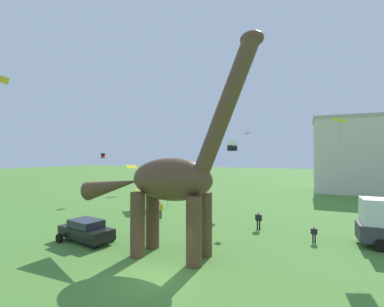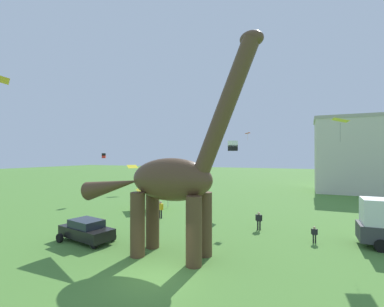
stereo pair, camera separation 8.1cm
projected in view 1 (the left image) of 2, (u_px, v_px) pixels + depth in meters
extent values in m
plane|color=#4C7F33|center=(153.00, 278.00, 13.35)|extent=(240.00, 240.00, 0.00)
cylinder|color=#513823|center=(205.00, 224.00, 16.40)|extent=(0.89, 0.89, 3.84)
cylinder|color=#513823|center=(194.00, 231.00, 14.84)|extent=(0.89, 0.89, 3.84)
cylinder|color=#513823|center=(153.00, 218.00, 17.85)|extent=(0.89, 0.89, 3.84)
cylinder|color=#513823|center=(138.00, 224.00, 16.29)|extent=(0.89, 0.89, 3.84)
ellipsoid|color=#513823|center=(171.00, 179.00, 16.36)|extent=(5.26, 2.27, 2.59)
cylinder|color=#513823|center=(226.00, 107.00, 15.05)|extent=(3.78, 0.97, 7.49)
ellipsoid|color=#513823|center=(252.00, 39.00, 14.51)|extent=(1.30, 0.81, 0.89)
cone|color=#513823|center=(113.00, 186.00, 18.09)|extent=(4.62, 1.30, 2.19)
cube|color=black|center=(86.00, 232.00, 19.01)|extent=(4.47, 2.59, 0.72)
cube|color=#232B35|center=(86.00, 223.00, 19.01)|extent=(2.54, 1.99, 0.52)
cylinder|color=black|center=(112.00, 236.00, 19.21)|extent=(0.65, 0.34, 0.62)
cylinder|color=black|center=(94.00, 244.00, 17.57)|extent=(0.65, 0.34, 0.62)
cylinder|color=black|center=(79.00, 232.00, 20.43)|extent=(0.65, 0.34, 0.62)
cylinder|color=black|center=(59.00, 238.00, 18.80)|extent=(0.65, 0.34, 0.62)
cylinder|color=black|center=(373.00, 236.00, 18.92)|extent=(0.80, 0.26, 0.80)
cylinder|color=black|center=(381.00, 246.00, 16.99)|extent=(0.80, 0.26, 0.80)
cylinder|color=black|center=(313.00, 239.00, 18.80)|extent=(0.09, 0.09, 0.57)
cylinder|color=black|center=(315.00, 239.00, 18.75)|extent=(0.09, 0.09, 0.57)
cube|color=black|center=(314.00, 232.00, 18.78)|extent=(0.31, 0.19, 0.40)
sphere|color=tan|center=(314.00, 228.00, 18.78)|extent=(0.18, 0.18, 0.18)
cylinder|color=black|center=(311.00, 231.00, 18.85)|extent=(0.08, 0.08, 0.38)
cylinder|color=black|center=(317.00, 232.00, 18.71)|extent=(0.08, 0.08, 0.38)
cylinder|color=black|center=(257.00, 225.00, 22.07)|extent=(0.12, 0.12, 0.72)
cylinder|color=black|center=(260.00, 226.00, 22.00)|extent=(0.12, 0.12, 0.72)
cube|color=black|center=(259.00, 218.00, 22.04)|extent=(0.39, 0.24, 0.51)
sphere|color=tan|center=(259.00, 213.00, 22.04)|extent=(0.23, 0.23, 0.23)
cylinder|color=black|center=(256.00, 217.00, 22.12)|extent=(0.10, 0.10, 0.49)
cylinder|color=black|center=(261.00, 218.00, 21.95)|extent=(0.10, 0.10, 0.49)
cylinder|color=black|center=(159.00, 214.00, 26.06)|extent=(0.14, 0.14, 0.83)
cylinder|color=black|center=(161.00, 214.00, 25.98)|extent=(0.14, 0.14, 0.83)
cube|color=yellow|center=(160.00, 207.00, 26.03)|extent=(0.45, 0.28, 0.59)
sphere|color=tan|center=(160.00, 202.00, 26.03)|extent=(0.26, 0.26, 0.26)
cylinder|color=yellow|center=(158.00, 206.00, 26.13)|extent=(0.11, 0.11, 0.56)
cylinder|color=yellow|center=(162.00, 207.00, 25.93)|extent=(0.11, 0.11, 0.56)
cylinder|color=#B2B2B7|center=(167.00, 199.00, 31.22)|extent=(0.06, 0.06, 2.10)
cylinder|color=#B2B2B7|center=(155.00, 203.00, 28.73)|extent=(0.06, 0.06, 2.10)
cylinder|color=#B2B2B7|center=(147.00, 197.00, 32.28)|extent=(0.06, 0.06, 2.10)
cylinder|color=#B2B2B7|center=(134.00, 201.00, 29.79)|extent=(0.06, 0.06, 2.10)
pyramid|color=yellow|center=(151.00, 187.00, 30.51)|extent=(3.15, 3.15, 0.90)
cube|color=yellow|center=(340.00, 120.00, 20.19)|extent=(1.13, 1.47, 0.28)
cylinder|color=black|center=(340.00, 132.00, 20.18)|extent=(0.01, 0.01, 1.40)
cube|color=white|center=(232.00, 144.00, 30.60)|extent=(1.12, 1.12, 0.64)
cube|color=black|center=(232.00, 148.00, 30.60)|extent=(1.12, 1.12, 0.64)
cube|color=black|center=(103.00, 155.00, 36.52)|extent=(0.64, 0.64, 0.37)
cube|color=red|center=(103.00, 157.00, 36.51)|extent=(0.64, 0.64, 0.37)
cube|color=yellow|center=(132.00, 167.00, 43.55)|extent=(1.83, 1.94, 0.52)
cube|color=red|center=(247.00, 133.00, 27.13)|extent=(0.51, 0.65, 0.11)
cylinder|color=orange|center=(247.00, 137.00, 27.13)|extent=(0.01, 0.01, 0.61)
cube|color=beige|center=(370.00, 156.00, 43.47)|extent=(16.41, 8.79, 11.82)
cube|color=#ABA396|center=(370.00, 118.00, 43.51)|extent=(16.74, 8.97, 0.50)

